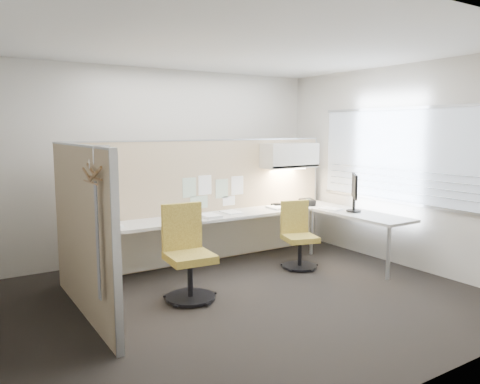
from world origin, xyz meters
TOP-DOWN VIEW (x-y plane):
  - floor at (0.00, 0.00)m, footprint 5.50×4.50m
  - ceiling at (0.00, 0.00)m, footprint 5.50×4.50m
  - wall_back at (0.00, 2.25)m, footprint 5.50×0.02m
  - wall_front at (0.00, -2.25)m, footprint 5.50×0.02m
  - wall_right at (2.75, 0.00)m, footprint 0.02×4.50m
  - window_pane at (2.73, 0.00)m, footprint 0.01×2.80m
  - partition_back at (0.55, 1.60)m, footprint 4.10×0.06m
  - partition_left at (-1.50, 0.50)m, footprint 0.06×2.20m
  - desk at (0.93, 1.13)m, footprint 4.00×2.07m
  - overhead_bin at (1.90, 1.39)m, footprint 0.90×0.36m
  - task_light_strip at (1.90, 1.39)m, footprint 0.60×0.06m
  - pinned_papers at (0.63, 1.57)m, footprint 1.01×0.00m
  - poster at (-1.05, 1.57)m, footprint 0.28×0.00m
  - chair_left at (-0.39, 0.35)m, footprint 0.56×0.57m
  - chair_right at (1.45, 0.61)m, footprint 0.52×0.54m
  - monitor at (2.30, 0.40)m, footprint 0.36×0.41m
  - phone at (2.10, 1.19)m, footprint 0.23×0.22m
  - stapler at (1.64, 1.41)m, footprint 0.14×0.05m
  - tape_dispenser at (1.63, 1.33)m, footprint 0.11×0.08m
  - coat_hook at (-1.58, -0.29)m, footprint 0.18×0.45m
  - paper_stack_0 at (-0.99, 1.25)m, footprint 0.28×0.34m
  - paper_stack_1 at (0.34, 1.14)m, footprint 0.24×0.31m
  - paper_stack_2 at (0.78, 1.30)m, footprint 0.25×0.31m
  - paper_stack_3 at (1.55, 1.23)m, footprint 0.24×0.31m
  - paper_stack_4 at (2.17, 0.74)m, footprint 0.29×0.34m

SIDE VIEW (x-z plane):
  - floor at x=0.00m, z-range -0.01..0.00m
  - chair_right at x=1.45m, z-range -0.03..0.88m
  - chair_left at x=-0.39m, z-range -0.03..1.03m
  - desk at x=0.93m, z-range 0.24..0.97m
  - paper_stack_2 at x=0.78m, z-range 0.73..0.75m
  - paper_stack_4 at x=2.17m, z-range 0.73..0.75m
  - paper_stack_3 at x=1.55m, z-range 0.73..0.76m
  - paper_stack_0 at x=-0.99m, z-range 0.73..0.76m
  - paper_stack_1 at x=0.34m, z-range 0.73..0.77m
  - stapler at x=1.64m, z-range 0.73..0.78m
  - tape_dispenser at x=1.63m, z-range 0.73..0.79m
  - phone at x=2.10m, z-range 0.72..0.84m
  - partition_back at x=0.55m, z-range 0.00..1.75m
  - partition_left at x=-1.50m, z-range 0.00..1.75m
  - pinned_papers at x=0.63m, z-range 0.80..1.27m
  - monitor at x=2.30m, z-range 0.77..1.32m
  - task_light_strip at x=1.90m, z-range 1.29..1.31m
  - wall_back at x=0.00m, z-range 0.00..2.80m
  - wall_front at x=0.00m, z-range 0.00..2.80m
  - wall_right at x=2.75m, z-range 0.00..2.80m
  - coat_hook at x=-1.58m, z-range 0.75..2.09m
  - poster at x=-1.05m, z-range 1.24..1.59m
  - overhead_bin at x=1.90m, z-range 1.32..1.70m
  - window_pane at x=2.73m, z-range 0.90..2.20m
  - ceiling at x=0.00m, z-range 2.80..2.81m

